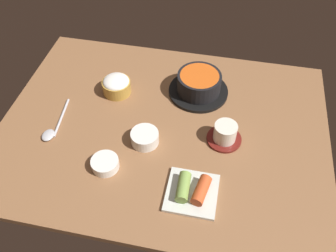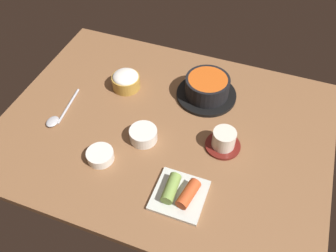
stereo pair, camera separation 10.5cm
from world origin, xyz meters
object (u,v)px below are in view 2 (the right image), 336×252
(kimchi_plate, at_px, (180,193))
(spoon, at_px, (58,116))
(tea_cup_with_saucer, at_px, (224,140))
(side_bowl_near, at_px, (100,155))
(stone_pot, at_px, (207,88))
(banchan_cup_center, at_px, (143,135))
(rice_bowl, at_px, (126,80))

(kimchi_plate, bearing_deg, spoon, 163.68)
(tea_cup_with_saucer, distance_m, side_bowl_near, 0.35)
(stone_pot, bearing_deg, tea_cup_with_saucer, -60.77)
(spoon, bearing_deg, banchan_cup_center, 2.84)
(tea_cup_with_saucer, relative_size, spoon, 0.57)
(side_bowl_near, bearing_deg, stone_pot, 59.19)
(stone_pot, xyz_separation_m, spoon, (-0.41, -0.26, -0.03))
(rice_bowl, height_order, banchan_cup_center, rice_bowl)
(tea_cup_with_saucer, height_order, side_bowl_near, tea_cup_with_saucer)
(tea_cup_with_saucer, relative_size, kimchi_plate, 0.77)
(side_bowl_near, distance_m, spoon, 0.22)
(tea_cup_with_saucer, xyz_separation_m, banchan_cup_center, (-0.23, -0.05, -0.01))
(tea_cup_with_saucer, distance_m, banchan_cup_center, 0.23)
(stone_pot, bearing_deg, spoon, -147.91)
(kimchi_plate, xyz_separation_m, side_bowl_near, (-0.25, 0.04, 0.00))
(banchan_cup_center, bearing_deg, spoon, -177.16)
(spoon, bearing_deg, tea_cup_with_saucer, 7.64)
(kimchi_plate, distance_m, side_bowl_near, 0.25)
(spoon, bearing_deg, stone_pot, 32.09)
(rice_bowl, height_order, tea_cup_with_saucer, same)
(banchan_cup_center, relative_size, kimchi_plate, 0.61)
(rice_bowl, relative_size, spoon, 0.52)
(banchan_cup_center, relative_size, side_bowl_near, 1.06)
(side_bowl_near, bearing_deg, banchan_cup_center, 51.60)
(stone_pot, relative_size, spoon, 1.10)
(banchan_cup_center, bearing_deg, stone_pot, 63.07)
(banchan_cup_center, distance_m, side_bowl_near, 0.14)
(tea_cup_with_saucer, bearing_deg, spoon, -172.36)
(stone_pot, relative_size, kimchi_plate, 1.48)
(side_bowl_near, relative_size, spoon, 0.43)
(rice_bowl, bearing_deg, side_bowl_near, -79.12)
(rice_bowl, relative_size, side_bowl_near, 1.21)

